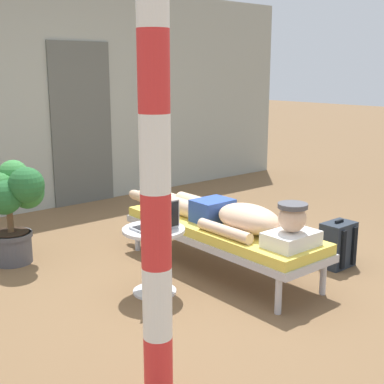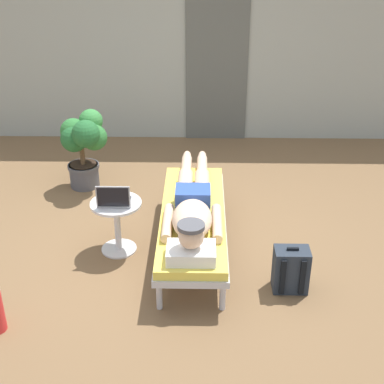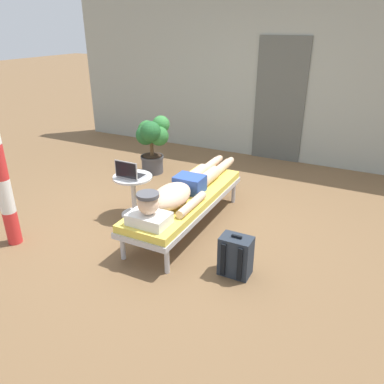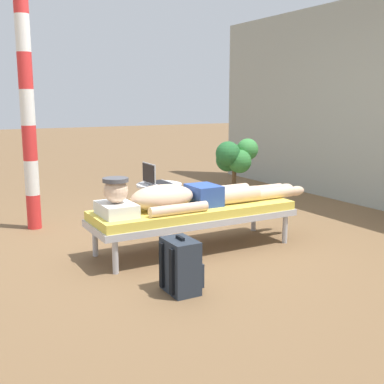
{
  "view_description": "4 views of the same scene",
  "coord_description": "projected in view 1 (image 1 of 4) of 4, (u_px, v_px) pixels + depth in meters",
  "views": [
    {
      "loc": [
        -2.72,
        -3.25,
        1.71
      ],
      "look_at": [
        0.05,
        0.05,
        0.7
      ],
      "focal_mm": 49.35,
      "sensor_mm": 36.0,
      "label": 1
    },
    {
      "loc": [
        0.32,
        -4.56,
        2.98
      ],
      "look_at": [
        0.24,
        -0.14,
        0.65
      ],
      "focal_mm": 51.18,
      "sensor_mm": 36.0,
      "label": 2
    },
    {
      "loc": [
        2.09,
        -3.58,
        2.23
      ],
      "look_at": [
        0.32,
        -0.08,
        0.45
      ],
      "focal_mm": 35.3,
      "sensor_mm": 36.0,
      "label": 3
    },
    {
      "loc": [
        4.11,
        -2.28,
        1.41
      ],
      "look_at": [
        0.35,
        -0.19,
        0.58
      ],
      "focal_mm": 45.44,
      "sensor_mm": 36.0,
      "label": 4
    }
  ],
  "objects": [
    {
      "name": "potted_plant",
      "position": [
        12.0,
        201.0,
        4.64
      ],
      "size": [
        0.54,
        0.59,
        0.91
      ],
      "color": "#4C4C51",
      "rests_on": "ground"
    },
    {
      "name": "porch_post",
      "position": [
        155.0,
        154.0,
        2.47
      ],
      "size": [
        0.15,
        0.15,
        2.63
      ],
      "color": "red",
      "rests_on": "ground"
    },
    {
      "name": "lounge_chair",
      "position": [
        220.0,
        232.0,
        4.51
      ],
      "size": [
        0.62,
        1.97,
        0.42
      ],
      "color": "#B7B7BC",
      "rests_on": "ground"
    },
    {
      "name": "backpack",
      "position": [
        337.0,
        245.0,
        4.64
      ],
      "size": [
        0.3,
        0.26,
        0.42
      ],
      "color": "#262D38",
      "rests_on": "ground"
    },
    {
      "name": "laptop",
      "position": [
        158.0,
        222.0,
        3.96
      ],
      "size": [
        0.31,
        0.24,
        0.23
      ],
      "color": "#A5A8AD",
      "rests_on": "side_table"
    },
    {
      "name": "house_door_panel",
      "position": [
        82.0,
        124.0,
        6.68
      ],
      "size": [
        0.84,
        0.03,
        2.04
      ],
      "primitive_type": "cube",
      "color": "#545651",
      "rests_on": "ground"
    },
    {
      "name": "ground_plane",
      "position": [
        191.0,
        273.0,
        4.51
      ],
      "size": [
        40.0,
        40.0,
        0.0
      ],
      "primitive_type": "plane",
      "color": "brown"
    },
    {
      "name": "person_reclining",
      "position": [
        229.0,
        215.0,
        4.4
      ],
      "size": [
        0.53,
        2.17,
        0.33
      ],
      "color": "white",
      "rests_on": "lounge_chair"
    },
    {
      "name": "side_table",
      "position": [
        154.0,
        249.0,
        4.05
      ],
      "size": [
        0.48,
        0.48,
        0.52
      ],
      "color": "silver",
      "rests_on": "ground"
    },
    {
      "name": "house_wall_back",
      "position": [
        56.0,
        98.0,
        6.51
      ],
      "size": [
        7.6,
        0.2,
        2.7
      ],
      "primitive_type": "cube",
      "color": "#999E93",
      "rests_on": "ground"
    }
  ]
}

